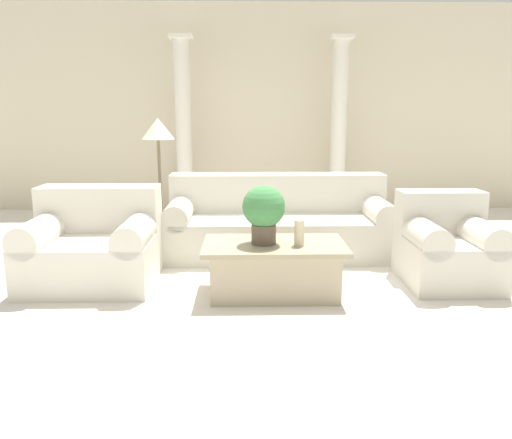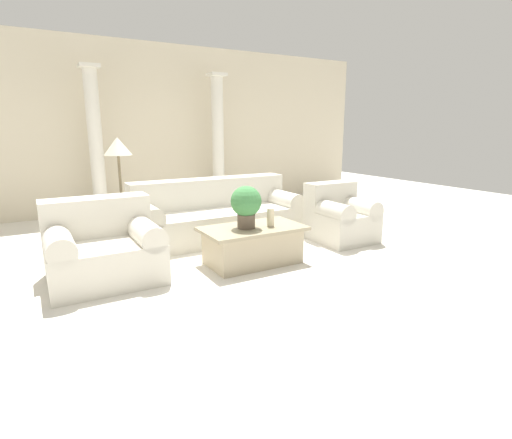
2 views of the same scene
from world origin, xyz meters
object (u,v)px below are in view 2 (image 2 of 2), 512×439
sofa_long (217,215)px  floor_lamp (118,153)px  armchair (339,216)px  loveseat (102,247)px  potted_plant (246,204)px  coffee_table (253,245)px

sofa_long → floor_lamp: floor_lamp is taller
floor_lamp → armchair: size_ratio=1.79×
sofa_long → armchair: sofa_long is taller
loveseat → potted_plant: size_ratio=2.26×
armchair → coffee_table: bearing=-170.6°
coffee_table → floor_lamp: bearing=129.7°
coffee_table → armchair: (1.61, 0.27, 0.12)m
floor_lamp → sofa_long: bearing=-6.3°
floor_lamp → loveseat: bearing=-112.7°
coffee_table → armchair: bearing=9.4°
armchair → floor_lamp: bearing=157.1°
sofa_long → floor_lamp: 1.63m
armchair → potted_plant: bearing=-170.8°
loveseat → floor_lamp: size_ratio=0.76×
armchair → loveseat: bearing=178.0°
loveseat → armchair: (3.26, -0.11, -0.00)m
sofa_long → loveseat: (-1.78, -0.93, 0.02)m
potted_plant → floor_lamp: 1.92m
potted_plant → sofa_long: bearing=80.8°
potted_plant → armchair: bearing=9.2°
sofa_long → coffee_table: size_ratio=2.01×
coffee_table → floor_lamp: floor_lamp is taller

